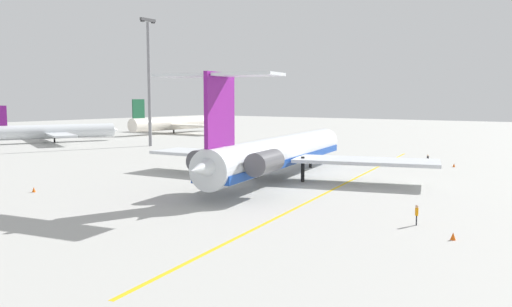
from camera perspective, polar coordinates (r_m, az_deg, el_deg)
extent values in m
plane|color=#ADADA8|center=(65.47, 10.68, -2.94)|extent=(388.76, 388.76, 0.00)
cylinder|color=silver|center=(65.55, 2.85, 0.16)|extent=(38.18, 11.37, 4.07)
cone|color=silver|center=(83.53, 7.61, 1.37)|extent=(4.91, 4.65, 3.90)
cone|color=silver|center=(48.36, -5.37, -1.50)|extent=(6.49, 4.54, 3.46)
cube|color=#19429E|center=(65.65, 2.85, -0.64)|extent=(37.37, 11.29, 0.89)
cube|color=silver|center=(70.84, -4.84, 0.00)|extent=(7.85, 17.44, 0.41)
cube|color=silver|center=(63.44, 12.01, -0.81)|extent=(11.07, 18.06, 0.41)
cylinder|color=#515156|center=(55.09, -5.30, -0.65)|extent=(5.44, 3.30, 2.36)
cube|color=silver|center=(54.75, -4.65, -0.69)|extent=(3.24, 1.86, 0.49)
cylinder|color=#515156|center=(52.21, 0.97, -0.99)|extent=(5.44, 3.30, 2.36)
cube|color=silver|center=(52.49, 0.26, -0.95)|extent=(3.24, 1.86, 0.49)
cube|color=#7A197F|center=(50.19, -4.00, 4.81)|extent=(5.48, 1.47, 7.20)
cube|color=silver|center=(51.49, -7.49, 8.49)|extent=(4.89, 6.56, 0.28)
cube|color=silver|center=(48.40, -0.82, 8.71)|extent=(4.89, 6.56, 0.28)
cylinder|color=black|center=(76.66, 6.01, -0.41)|extent=(0.45, 0.45, 3.08)
cylinder|color=black|center=(65.85, -0.19, -1.43)|extent=(0.45, 0.45, 3.08)
cylinder|color=black|center=(63.47, 5.17, -1.73)|extent=(0.45, 0.45, 3.08)
cylinder|color=silver|center=(129.92, -21.34, 2.26)|extent=(26.46, 14.08, 3.28)
cone|color=silver|center=(132.89, -15.49, 2.53)|extent=(3.72, 3.94, 3.12)
cube|color=silver|center=(137.73, -21.88, 2.29)|extent=(9.43, 13.40, 0.39)
cube|color=silver|center=(122.16, -20.71, 1.92)|extent=(9.43, 13.40, 0.39)
cylinder|color=black|center=(130.01, -21.31, 1.63)|extent=(0.39, 0.39, 2.21)
cylinder|color=silver|center=(155.79, -9.06, 3.30)|extent=(31.97, 3.87, 3.82)
cone|color=silver|center=(167.57, -5.23, 3.53)|extent=(3.13, 3.64, 3.63)
cube|color=silver|center=(162.38, -11.38, 3.23)|extent=(5.58, 14.60, 0.46)
cube|color=silver|center=(149.51, -6.53, 3.08)|extent=(5.58, 14.60, 0.46)
cube|color=#195133|center=(146.29, -12.82, 4.83)|extent=(4.17, 0.39, 5.21)
cylinder|color=black|center=(155.88, -9.05, 2.69)|extent=(0.46, 0.46, 2.57)
cylinder|color=black|center=(82.50, 18.41, -1.02)|extent=(0.10, 0.10, 0.82)
cylinder|color=black|center=(82.61, 18.34, -1.01)|extent=(0.10, 0.10, 0.82)
cylinder|color=#262628|center=(82.47, 18.39, -0.51)|extent=(0.28, 0.28, 0.65)
sphere|color=#DBB28E|center=(82.42, 18.40, -0.20)|extent=(0.26, 0.26, 0.26)
cylinder|color=#262628|center=(82.33, 18.47, -0.50)|extent=(0.08, 0.08, 0.55)
cylinder|color=#262628|center=(82.61, 18.31, -0.47)|extent=(0.08, 0.08, 0.55)
cylinder|color=black|center=(43.71, 17.25, -7.03)|extent=(0.10, 0.10, 0.79)
cylinder|color=black|center=(43.58, 17.25, -7.07)|extent=(0.10, 0.10, 0.79)
cylinder|color=orange|center=(43.49, 17.28, -6.14)|extent=(0.26, 0.26, 0.62)
sphere|color=tan|center=(43.41, 17.30, -5.58)|extent=(0.25, 0.25, 0.25)
cylinder|color=orange|center=(43.66, 17.29, -6.06)|extent=(0.07, 0.07, 0.53)
cylinder|color=orange|center=(43.32, 17.28, -6.15)|extent=(0.07, 0.07, 0.53)
cone|color=#EA590F|center=(82.46, 20.96, -1.21)|extent=(0.40, 0.40, 0.55)
cone|color=#EA590F|center=(61.25, -23.27, -3.67)|extent=(0.40, 0.40, 0.55)
cone|color=#EA590F|center=(40.08, 20.88, -8.50)|extent=(0.40, 0.40, 0.55)
cube|color=gold|center=(61.91, 9.48, -3.42)|extent=(77.88, 12.71, 0.01)
cylinder|color=slate|center=(113.83, -11.68, 7.41)|extent=(0.70, 0.70, 26.24)
cube|color=#424244|center=(115.01, -11.83, 14.21)|extent=(4.00, 0.60, 0.60)
cube|color=#2D2D30|center=(113.95, -12.39, 14.10)|extent=(0.70, 0.50, 0.44)
cube|color=#2D2D30|center=(115.98, -11.27, 13.98)|extent=(0.70, 0.50, 0.44)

